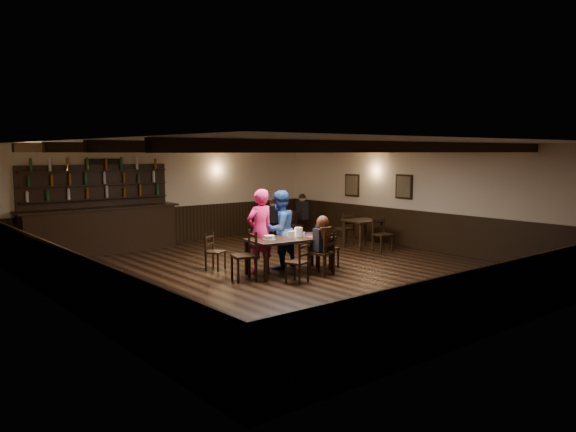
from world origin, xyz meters
TOP-DOWN VIEW (x-y plane):
  - ground at (0.00, 0.00)m, footprint 10.00×10.00m
  - room_shell at (0.01, 0.04)m, footprint 9.02×10.02m
  - dining_table at (0.01, -0.17)m, footprint 1.85×1.07m
  - chair_near_left at (-0.39, -0.95)m, footprint 0.47×0.45m
  - chair_near_right at (0.42, -0.78)m, footprint 0.53×0.51m
  - chair_end_left at (-1.02, -0.10)m, footprint 0.54×0.56m
  - chair_end_right at (0.94, -0.24)m, footprint 0.45×0.47m
  - chair_far_pushed at (-1.04, 1.18)m, footprint 0.49×0.48m
  - woman_pink at (-0.40, 0.34)m, footprint 0.65×0.43m
  - man_blue at (0.17, 0.39)m, footprint 0.90×0.74m
  - seated_person at (0.40, -0.72)m, footprint 0.33×0.49m
  - cake at (-0.46, -0.07)m, footprint 0.26×0.26m
  - plate_stack_a at (0.01, -0.20)m, footprint 0.15×0.15m
  - plate_stack_b at (0.23, -0.17)m, footprint 0.17×0.17m
  - tea_light at (0.10, -0.08)m, footprint 0.04×0.04m
  - salt_shaker at (0.31, -0.25)m, footprint 0.04×0.04m
  - pepper_shaker at (0.37, -0.24)m, footprint 0.04×0.04m
  - drink_glass at (0.34, -0.06)m, footprint 0.07×0.07m
  - menu_red at (0.49, -0.34)m, footprint 0.35×0.25m
  - menu_blue at (0.52, -0.09)m, footprint 0.26×0.19m
  - bar_counter at (-2.12, 4.72)m, footprint 3.97×0.70m
  - back_table_a at (3.43, 0.98)m, footprint 0.95×0.95m
  - back_table_b at (3.07, 3.92)m, footprint 0.86×0.86m
  - bg_patron_left at (2.62, 3.78)m, footprint 0.29×0.38m
  - bg_patron_right at (3.85, 3.90)m, footprint 0.29×0.41m

SIDE VIEW (x-z plane):
  - ground at x=0.00m, z-range 0.00..0.00m
  - chair_far_pushed at x=-1.04m, z-range 0.07..0.85m
  - chair_near_left at x=-0.39m, z-range 0.07..0.87m
  - chair_end_right at x=0.94m, z-range 0.07..0.92m
  - chair_near_right at x=0.42m, z-range 0.08..1.00m
  - chair_end_left at x=-1.02m, z-range 0.08..1.06m
  - back_table_b at x=3.07m, z-range 0.27..1.02m
  - back_table_a at x=3.43m, z-range 0.28..1.03m
  - dining_table at x=0.01m, z-range 0.31..1.06m
  - bar_counter at x=-2.12m, z-range -0.37..1.83m
  - menu_red at x=0.49m, z-range 0.75..0.76m
  - menu_blue at x=0.52m, z-range 0.75..0.76m
  - tea_light at x=0.10m, z-range 0.75..0.80m
  - cake at x=-0.46m, z-range 0.75..0.83m
  - pepper_shaker at x=0.37m, z-range 0.75..0.84m
  - salt_shaker at x=0.31m, z-range 0.75..0.85m
  - bg_patron_left at x=2.62m, z-range 0.46..1.15m
  - drink_glass at x=0.34m, z-range 0.75..0.86m
  - seated_person at x=0.40m, z-range 0.42..1.22m
  - plate_stack_a at x=0.01m, z-range 0.75..0.89m
  - man_blue at x=0.17m, z-range 0.00..1.69m
  - plate_stack_b at x=0.23m, z-range 0.75..0.95m
  - bg_patron_right at x=3.85m, z-range 0.47..1.24m
  - woman_pink at x=-0.40m, z-range 0.00..1.75m
  - room_shell at x=0.01m, z-range 0.39..3.10m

